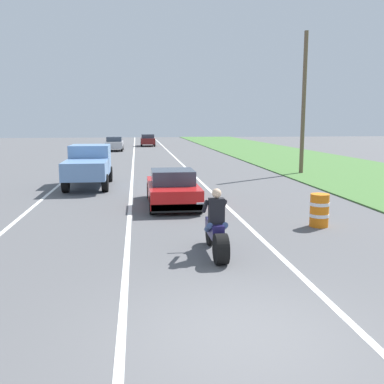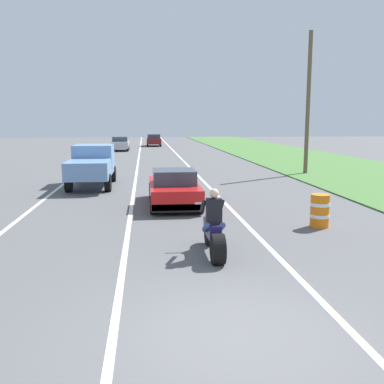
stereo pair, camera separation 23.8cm
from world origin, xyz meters
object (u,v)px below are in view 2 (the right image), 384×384
(sports_car_red, at_px, (174,189))
(pickup_truck_left_lane_light_blue, at_px, (92,164))
(distant_car_further_ahead, at_px, (154,140))
(distant_car_far_ahead, at_px, (120,143))
(motorcycle_with_rider, at_px, (214,232))
(construction_barrel_nearest, at_px, (320,211))

(sports_car_red, height_order, pickup_truck_left_lane_light_blue, pickup_truck_left_lane_light_blue)
(sports_car_red, relative_size, pickup_truck_left_lane_light_blue, 0.90)
(sports_car_red, distance_m, distant_car_further_ahead, 39.60)
(pickup_truck_left_lane_light_blue, relative_size, distant_car_further_ahead, 1.20)
(distant_car_far_ahead, bearing_deg, sports_car_red, -83.33)
(motorcycle_with_rider, bearing_deg, sports_car_red, 94.52)
(distant_car_far_ahead, bearing_deg, motorcycle_with_rider, -83.70)
(pickup_truck_left_lane_light_blue, height_order, distant_car_further_ahead, pickup_truck_left_lane_light_blue)
(motorcycle_with_rider, xyz_separation_m, construction_barrel_nearest, (3.62, 2.49, -0.09))
(motorcycle_with_rider, relative_size, construction_barrel_nearest, 2.21)
(pickup_truck_left_lane_light_blue, bearing_deg, sports_car_red, -55.07)
(motorcycle_with_rider, xyz_separation_m, distant_car_further_ahead, (-0.40, 46.03, 0.18))
(motorcycle_with_rider, relative_size, distant_car_further_ahead, 0.55)
(pickup_truck_left_lane_light_blue, bearing_deg, construction_barrel_nearest, -49.65)
(sports_car_red, xyz_separation_m, distant_car_further_ahead, (0.11, 39.60, 0.14))
(sports_car_red, relative_size, construction_barrel_nearest, 4.30)
(motorcycle_with_rider, xyz_separation_m, distant_car_far_ahead, (-4.16, 37.64, 0.18))
(pickup_truck_left_lane_light_blue, xyz_separation_m, distant_car_further_ahead, (3.74, 34.40, -0.33))
(motorcycle_with_rider, distance_m, construction_barrel_nearest, 4.40)
(distant_car_further_ahead, bearing_deg, pickup_truck_left_lane_light_blue, -96.20)
(construction_barrel_nearest, relative_size, distant_car_far_ahead, 0.25)
(sports_car_red, bearing_deg, distant_car_further_ahead, 89.84)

